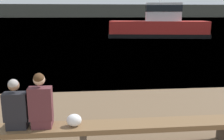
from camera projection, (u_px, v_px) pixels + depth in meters
name	position (u px, v px, depth m)	size (l,w,h in m)	color
water_surface	(89.00, 18.00, 124.75)	(240.00, 240.00, 0.00)	teal
far_shoreline	(89.00, 11.00, 156.59)	(600.00, 12.00, 7.81)	#4C4C42
bench_main	(83.00, 130.00, 4.62)	(6.15, 0.47, 0.49)	brown
person_left	(16.00, 107.00, 4.40)	(0.40, 0.36, 0.92)	black
person_right	(41.00, 104.00, 4.43)	(0.40, 0.36, 1.02)	#56282D
shopping_bag	(74.00, 120.00, 4.54)	(0.27, 0.20, 0.23)	white
tugboat_red	(159.00, 27.00, 26.54)	(10.72, 4.72, 6.34)	red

